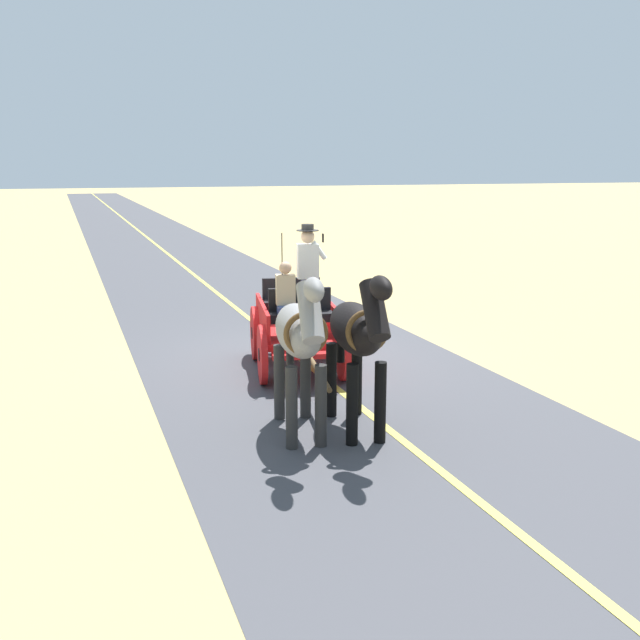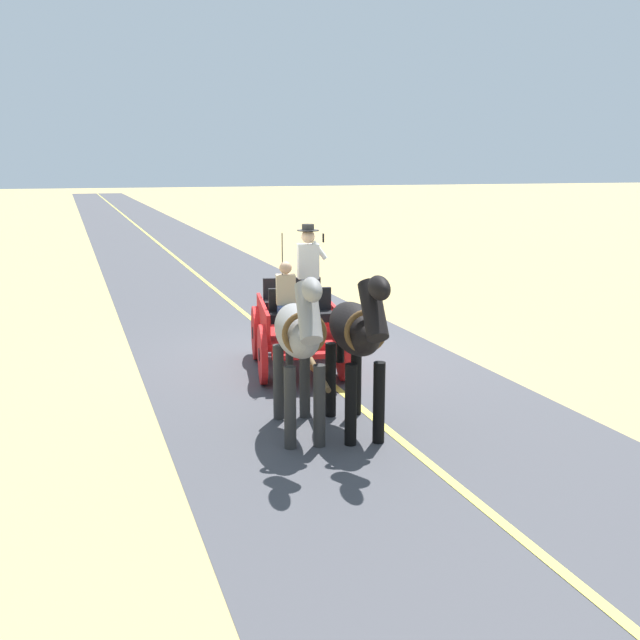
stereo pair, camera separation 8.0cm
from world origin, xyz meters
name	(u,v)px [view 1 (the left image)]	position (x,y,z in m)	size (l,w,h in m)	color
ground_plane	(298,358)	(0.00, 0.00, 0.00)	(200.00, 200.00, 0.00)	tan
road_surface	(298,358)	(0.00, 0.00, 0.00)	(5.67, 160.00, 0.01)	#424247
road_centre_stripe	(298,358)	(0.00, 0.00, 0.01)	(0.12, 160.00, 0.00)	#DBCC4C
horse_drawn_carriage	(297,323)	(0.26, 0.74, 0.82)	(1.82, 4.51, 2.50)	red
horse_near_side	(358,334)	(0.42, 3.79, 1.32)	(0.74, 2.14, 2.21)	black
horse_off_side	(300,336)	(1.15, 3.66, 1.32)	(0.78, 2.15, 2.21)	gray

